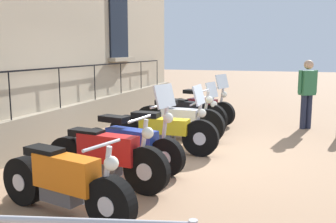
{
  "coord_description": "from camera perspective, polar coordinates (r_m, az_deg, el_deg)",
  "views": [
    {
      "loc": [
        2.08,
        -6.72,
        1.94
      ],
      "look_at": [
        -0.18,
        0.0,
        0.8
      ],
      "focal_mm": 41.07,
      "sensor_mm": 36.0,
      "label": 1
    }
  ],
  "objects": [
    {
      "name": "motorcycle_blue",
      "position": [
        6.33,
        -5.55,
        -4.74
      ],
      "size": [
        2.04,
        0.75,
        1.43
      ],
      "color": "black",
      "rests_on": "ground_plane"
    },
    {
      "name": "motorcycle_orange",
      "position": [
        4.68,
        -15.11,
        -10.24
      ],
      "size": [
        2.01,
        0.73,
        0.96
      ],
      "color": "black",
      "rests_on": "ground_plane"
    },
    {
      "name": "motorcycle_yellow",
      "position": [
        7.29,
        -0.73,
        -2.84
      ],
      "size": [
        2.19,
        0.66,
        1.31
      ],
      "color": "black",
      "rests_on": "ground_plane"
    },
    {
      "name": "motorcycle_red",
      "position": [
        5.55,
        -9.19,
        -6.72
      ],
      "size": [
        2.01,
        0.61,
        1.05
      ],
      "color": "black",
      "rests_on": "ground_plane"
    },
    {
      "name": "motorcycle_black",
      "position": [
        9.19,
        3.15,
        -0.28
      ],
      "size": [
        1.98,
        0.73,
        1.21
      ],
      "color": "black",
      "rests_on": "ground_plane"
    },
    {
      "name": "ground_plane",
      "position": [
        7.3,
        1.37,
        -6.29
      ],
      "size": [
        60.0,
        60.0,
        0.0
      ],
      "primitive_type": "plane",
      "color": "#9E7A5B"
    },
    {
      "name": "pedestrian_walking",
      "position": [
        10.06,
        19.96,
        2.99
      ],
      "size": [
        0.45,
        0.39,
        1.7
      ],
      "color": "#23283D",
      "rests_on": "ground_plane"
    },
    {
      "name": "motorcycle_white",
      "position": [
        8.29,
        1.6,
        -1.37
      ],
      "size": [
        2.06,
        0.67,
        1.12
      ],
      "color": "black",
      "rests_on": "ground_plane"
    },
    {
      "name": "motorcycle_maroon",
      "position": [
        10.19,
        5.01,
        0.57
      ],
      "size": [
        1.9,
        0.84,
        1.33
      ],
      "color": "black",
      "rests_on": "ground_plane"
    }
  ]
}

